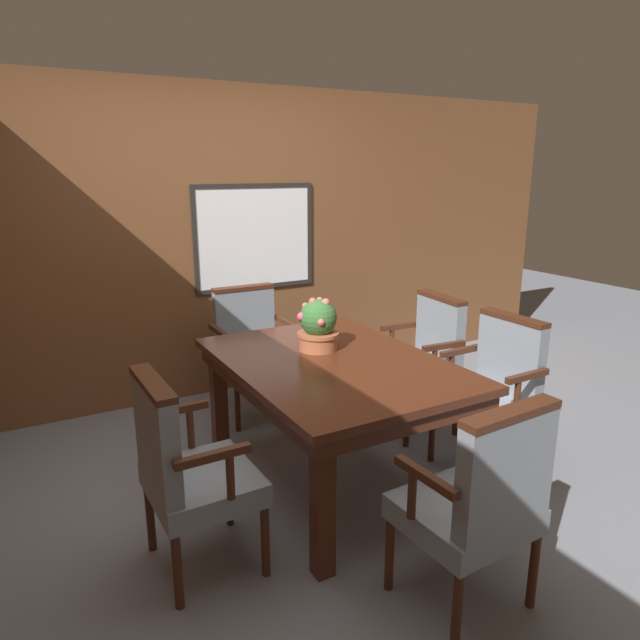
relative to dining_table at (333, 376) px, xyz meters
The scene contains 9 objects.
ground_plane 0.68m from the dining_table, 156.37° to the right, with size 14.00×14.00×0.00m, color gray.
wall_back 1.83m from the dining_table, 94.51° to the left, with size 7.20×0.08×2.45m.
dining_table is the anchor object (origin of this frame).
chair_left_near 1.03m from the dining_table, 160.64° to the right, with size 0.48×0.57×0.96m.
chair_right_near 1.02m from the dining_table, 18.62° to the right, with size 0.48×0.57×0.96m.
chair_head_near 1.18m from the dining_table, 90.34° to the right, with size 0.58×0.49×0.96m.
chair_right_far 1.02m from the dining_table, 19.21° to the left, with size 0.51×0.59×0.96m.
chair_head_far 1.19m from the dining_table, 90.91° to the left, with size 0.57×0.48×0.96m.
potted_plant 0.33m from the dining_table, 84.00° to the left, with size 0.26×0.25×0.32m.
Camera 1 is at (-1.43, -2.57, 1.82)m, focal length 32.00 mm.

